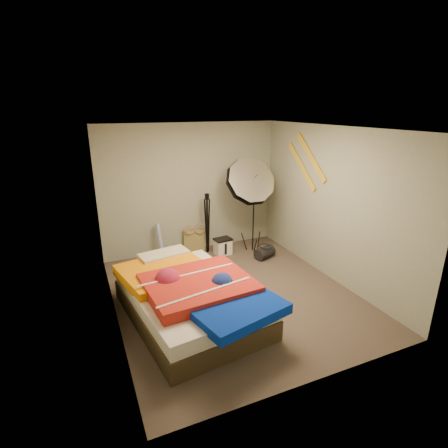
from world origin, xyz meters
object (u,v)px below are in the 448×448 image
wrapping_roll (160,241)px  photo_umbrella (249,182)px  tote_bag (195,240)px  bed (191,296)px  duffel_bag (265,253)px  camera_case (223,247)px  camera_tripod (207,219)px

wrapping_roll → photo_umbrella: photo_umbrella is taller
tote_bag → bed: size_ratio=0.17×
duffel_bag → bed: size_ratio=0.15×
camera_case → duffel_bag: 0.83m
camera_tripod → duffel_bag: bearing=-39.0°
duffel_bag → camera_tripod: 1.29m
bed → photo_umbrella: bearing=44.0°
camera_case → camera_tripod: (-0.23, 0.23, 0.54)m
tote_bag → bed: 2.38m
photo_umbrella → camera_tripod: bearing=152.4°
camera_case → duffel_bag: bearing=-42.3°
camera_case → photo_umbrella: bearing=-21.8°
bed → wrapping_roll: bearing=87.6°
tote_bag → duffel_bag: tote_bag is taller
tote_bag → camera_case: 0.62m
wrapping_roll → camera_tripod: 1.00m
camera_case → camera_tripod: size_ratio=0.26×
camera_case → duffel_bag: camera_case is taller
camera_tripod → bed: bearing=-116.6°
wrapping_roll → photo_umbrella: (1.64, -0.46, 1.09)m
tote_bag → photo_umbrella: photo_umbrella is taller
camera_tripod → camera_case: bearing=-45.2°
duffel_bag → photo_umbrella: bearing=97.1°
wrapping_roll → camera_case: bearing=-15.7°
tote_bag → camera_tripod: bearing=-28.8°
tote_bag → duffel_bag: 1.44m
tote_bag → camera_tripod: 0.55m
camera_case → wrapping_roll: bearing=158.5°
camera_case → photo_umbrella: (0.48, -0.14, 1.28)m
bed → camera_case: bearing=55.3°
wrapping_roll → duffel_bag: bearing=-24.1°
wrapping_roll → camera_tripod: camera_tripod is taller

